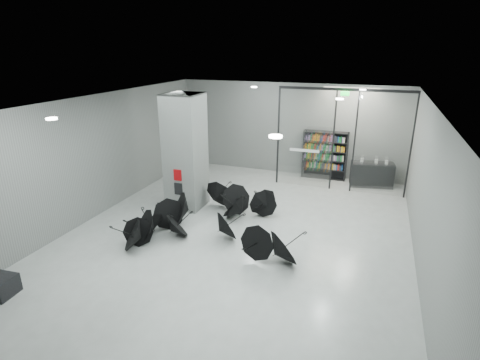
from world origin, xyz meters
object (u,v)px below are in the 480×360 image
(shop_counter, at_px, (372,174))
(bookshelf, at_px, (325,155))
(column, at_px, (185,152))
(umbrella_cluster, at_px, (212,221))

(shop_counter, bearing_deg, bookshelf, 159.65)
(bookshelf, distance_m, shop_counter, 2.10)
(column, bearing_deg, umbrella_cluster, -42.82)
(shop_counter, bearing_deg, umbrella_cluster, -137.60)
(shop_counter, height_order, umbrella_cluster, shop_counter)
(column, bearing_deg, bookshelf, 48.78)
(column, height_order, bookshelf, column)
(umbrella_cluster, bearing_deg, bookshelf, 68.12)
(column, distance_m, shop_counter, 7.71)
(shop_counter, distance_m, umbrella_cluster, 7.45)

